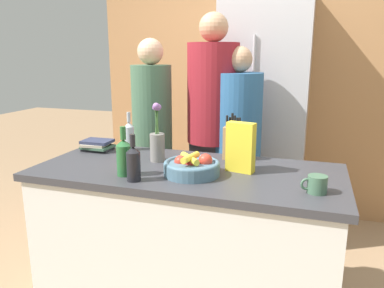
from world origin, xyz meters
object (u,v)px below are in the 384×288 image
object	(u,v)px
knife_block	(233,142)
flower_vase	(157,142)
cereal_box	(241,147)
coffee_mug	(317,184)
refrigerator	(264,114)
bottle_vinegar	(133,163)
person_in_red_tee	(237,143)
bottle_oil	(129,135)
person_at_sink	(153,134)
person_in_blue	(212,123)
bottle_wine	(124,156)
fruit_bowl	(192,166)
book_stack	(97,145)

from	to	relation	value
knife_block	flower_vase	bearing A→B (deg)	-155.53
cereal_box	coffee_mug	xyz separation A→B (m)	(0.39, -0.21, -0.09)
refrigerator	bottle_vinegar	size ratio (longest dim) A/B	8.46
cereal_box	person_in_red_tee	xyz separation A→B (m)	(-0.16, 0.74, -0.16)
cereal_box	coffee_mug	distance (m)	0.46
bottle_oil	bottle_vinegar	size ratio (longest dim) A/B	1.06
person_at_sink	refrigerator	bearing A→B (deg)	57.26
knife_block	bottle_vinegar	world-z (taller)	knife_block
bottle_oil	cereal_box	bearing A→B (deg)	-16.58
bottle_oil	flower_vase	bearing A→B (deg)	-33.53
person_in_blue	person_in_red_tee	world-z (taller)	person_in_blue
knife_block	person_at_sink	world-z (taller)	person_at_sink
coffee_mug	person_in_blue	bearing A→B (deg)	127.86
bottle_oil	bottle_wine	xyz separation A→B (m)	(0.22, -0.49, 0.00)
bottle_wine	person_at_sink	size ratio (longest dim) A/B	0.16
person_at_sink	person_in_blue	xyz separation A→B (m)	(0.43, 0.14, 0.09)
refrigerator	bottle_oil	world-z (taller)	refrigerator
fruit_bowl	bottle_vinegar	world-z (taller)	bottle_vinegar
flower_vase	book_stack	distance (m)	0.50
flower_vase	bottle_vinegar	distance (m)	0.37
coffee_mug	bottle_vinegar	xyz separation A→B (m)	(-0.87, -0.11, 0.05)
refrigerator	bottle_vinegar	distance (m)	1.73
flower_vase	bottle_vinegar	world-z (taller)	flower_vase
refrigerator	person_at_sink	bearing A→B (deg)	-135.10
bottle_vinegar	person_in_red_tee	bearing A→B (deg)	73.49
refrigerator	flower_vase	bearing A→B (deg)	-108.81
fruit_bowl	person_in_red_tee	xyz separation A→B (m)	(0.07, 0.88, -0.07)
refrigerator	person_in_blue	xyz separation A→B (m)	(-0.30, -0.60, 0.01)
cereal_box	person_in_blue	bearing A→B (deg)	115.32
fruit_bowl	person_in_red_tee	bearing A→B (deg)	85.63
person_at_sink	person_in_blue	world-z (taller)	person_in_blue
coffee_mug	person_at_sink	world-z (taller)	person_at_sink
knife_block	person_in_red_tee	xyz separation A→B (m)	(-0.07, 0.51, -0.13)
coffee_mug	person_at_sink	size ratio (longest dim) A/B	0.07
cereal_box	bottle_oil	world-z (taller)	cereal_box
coffee_mug	bottle_oil	size ratio (longest dim) A/B	0.47
book_stack	bottle_oil	xyz separation A→B (m)	(0.20, 0.08, 0.06)
refrigerator	cereal_box	bearing A→B (deg)	-87.61
knife_block	coffee_mug	world-z (taller)	knife_block
knife_block	refrigerator	bearing A→B (deg)	88.30
bottle_oil	bottle_vinegar	bearing A→B (deg)	-60.80
knife_block	person_in_blue	world-z (taller)	person_in_blue
person_in_blue	coffee_mug	bearing A→B (deg)	-33.26
person_in_blue	fruit_bowl	bearing A→B (deg)	-62.89
person_in_red_tee	bottle_vinegar	bearing A→B (deg)	-92.86
knife_block	person_at_sink	bearing A→B (deg)	151.00
knife_block	coffee_mug	distance (m)	0.66
knife_block	person_in_red_tee	world-z (taller)	person_in_red_tee
flower_vase	bottle_oil	bearing A→B (deg)	146.47
flower_vase	person_at_sink	distance (m)	0.65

